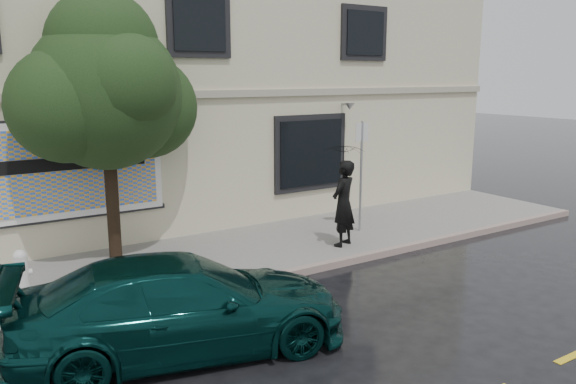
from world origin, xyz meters
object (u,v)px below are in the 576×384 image
car (182,305)px  pedestrian (343,203)px  fire_hydrant (22,273)px  street_tree (105,94)px

car → pedestrian: size_ratio=2.45×
car → fire_hydrant: (-1.75, 3.23, -0.15)m
street_tree → car: bearing=-93.2°
street_tree → fire_hydrant: bearing=-149.1°
street_tree → fire_hydrant: 3.88m
pedestrian → street_tree: street_tree is taller
pedestrian → fire_hydrant: (-6.74, 0.71, -0.59)m
pedestrian → car: bearing=3.0°
car → street_tree: street_tree is taller
car → fire_hydrant: bearing=41.1°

